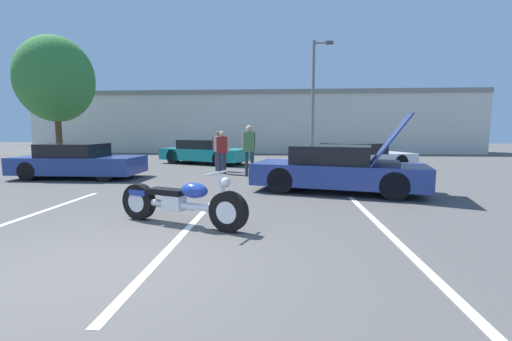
{
  "coord_description": "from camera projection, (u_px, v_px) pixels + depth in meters",
  "views": [
    {
      "loc": [
        2.15,
        -3.73,
        1.64
      ],
      "look_at": [
        1.65,
        3.3,
        0.8
      ],
      "focal_mm": 24.0,
      "sensor_mm": 36.0,
      "label": 1
    }
  ],
  "objects": [
    {
      "name": "spectator_by_show_car",
      "position": [
        249.0,
        146.0,
        12.02
      ],
      "size": [
        0.52,
        0.24,
        1.8
      ],
      "color": "#333338",
      "rests_on": "ground"
    },
    {
      "name": "parked_car_mid_row",
      "position": [
        205.0,
        152.0,
        16.69
      ],
      "size": [
        4.73,
        3.44,
        1.17
      ],
      "rotation": [
        0.0,
        0.0,
        -0.41
      ],
      "color": "teal",
      "rests_on": "ground"
    },
    {
      "name": "show_car_hood_open",
      "position": [
        338.0,
        169.0,
        9.06
      ],
      "size": [
        4.7,
        2.79,
        2.03
      ],
      "rotation": [
        0.0,
        0.0,
        -0.26
      ],
      "color": "navy",
      "rests_on": "ground"
    },
    {
      "name": "parking_stripe_foreground",
      "position": [
        5.0,
        224.0,
        5.96
      ],
      "size": [
        0.12,
        5.89,
        0.01
      ],
      "primitive_type": "cube",
      "color": "white",
      "rests_on": "ground"
    },
    {
      "name": "spectator_near_motorcycle",
      "position": [
        222.0,
        149.0,
        12.82
      ],
      "size": [
        0.52,
        0.21,
        1.59
      ],
      "color": "#333338",
      "rests_on": "ground"
    },
    {
      "name": "motorcycle",
      "position": [
        181.0,
        202.0,
        5.89
      ],
      "size": [
        2.43,
        1.11,
        0.97
      ],
      "rotation": [
        0.0,
        0.0,
        -0.36
      ],
      "color": "black",
      "rests_on": "ground"
    },
    {
      "name": "spectator_midground",
      "position": [
        219.0,
        147.0,
        13.69
      ],
      "size": [
        0.52,
        0.21,
        1.6
      ],
      "color": "#38476B",
      "rests_on": "ground"
    },
    {
      "name": "parked_car_left_row",
      "position": [
        78.0,
        162.0,
        11.67
      ],
      "size": [
        4.14,
        1.74,
        1.18
      ],
      "rotation": [
        0.0,
        0.0,
        0.0
      ],
      "color": "navy",
      "rests_on": "ground"
    },
    {
      "name": "tree_background",
      "position": [
        55.0,
        79.0,
        18.27
      ],
      "size": [
        3.94,
        3.94,
        6.61
      ],
      "color": "brown",
      "rests_on": "ground"
    },
    {
      "name": "far_building",
      "position": [
        252.0,
        121.0,
        25.66
      ],
      "size": [
        32.0,
        4.2,
        4.4
      ],
      "color": "beige",
      "rests_on": "ground"
    },
    {
      "name": "light_pole",
      "position": [
        314.0,
        93.0,
        20.52
      ],
      "size": [
        1.21,
        0.28,
        6.9
      ],
      "color": "slate",
      "rests_on": "ground"
    },
    {
      "name": "ground_plane",
      "position": [
        97.0,
        269.0,
        4.04
      ],
      "size": [
        80.0,
        80.0,
        0.0
      ],
      "primitive_type": "plane",
      "color": "#514F4C"
    },
    {
      "name": "parking_stripe_middle",
      "position": [
        188.0,
        228.0,
        5.73
      ],
      "size": [
        0.12,
        5.89,
        0.01
      ],
      "primitive_type": "cube",
      "color": "white",
      "rests_on": "ground"
    },
    {
      "name": "parked_car_right_row",
      "position": [
        356.0,
        157.0,
        13.88
      ],
      "size": [
        4.95,
        3.57,
        1.11
      ],
      "rotation": [
        0.0,
        0.0,
        0.41
      ],
      "color": "silver",
      "rests_on": "ground"
    },
    {
      "name": "parking_stripe_back",
      "position": [
        387.0,
        232.0,
        5.5
      ],
      "size": [
        0.12,
        5.89,
        0.01
      ],
      "primitive_type": "cube",
      "color": "white",
      "rests_on": "ground"
    }
  ]
}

